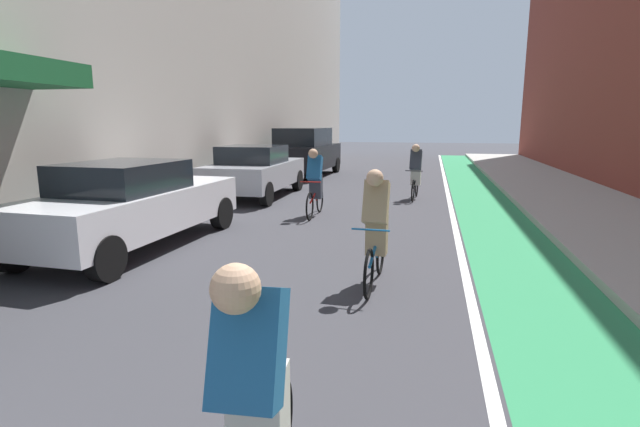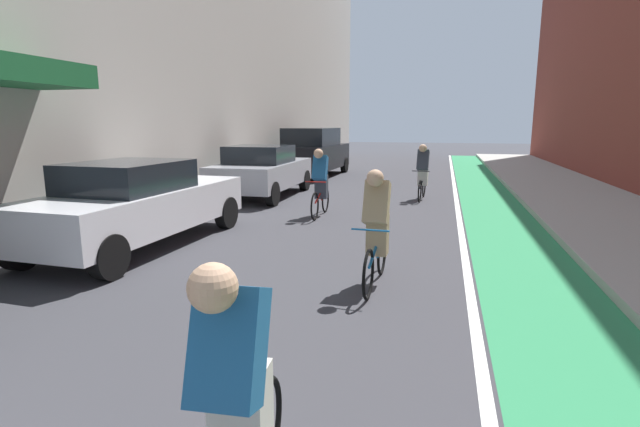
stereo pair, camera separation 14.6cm
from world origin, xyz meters
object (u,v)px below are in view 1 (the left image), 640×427
at_px(parked_suv_black, 305,152).
at_px(cyclist_far, 416,172).
at_px(cyclist_lead, 253,409).
at_px(parked_sedan_silver, 255,171).
at_px(cyclist_trailing, 315,181).
at_px(cyclist_mid, 376,224).
at_px(parked_sedan_white, 131,204).

distance_m(parked_suv_black, cyclist_far, 6.98).
xyz_separation_m(cyclist_lead, cyclist_far, (0.39, 11.94, -0.00)).
distance_m(parked_sedan_silver, cyclist_lead, 12.11).
relative_size(cyclist_trailing, cyclist_far, 1.01).
bearing_deg(cyclist_mid, cyclist_far, 88.02).
bearing_deg(parked_suv_black, cyclist_far, -47.87).
bearing_deg(parked_suv_black, cyclist_lead, -75.91).
height_order(parked_sedan_white, cyclist_far, cyclist_far).
xyz_separation_m(cyclist_mid, cyclist_far, (0.27, 7.69, -0.04)).
bearing_deg(cyclist_mid, cyclist_lead, -91.61).
relative_size(parked_sedan_silver, cyclist_mid, 2.51).
bearing_deg(cyclist_far, cyclist_mid, -91.98).
xyz_separation_m(cyclist_mid, cyclist_trailing, (-1.95, 4.56, -0.00)).
bearing_deg(cyclist_far, cyclist_trailing, -125.26).
bearing_deg(parked_sedan_white, parked_suv_black, 90.00).
relative_size(parked_sedan_silver, cyclist_trailing, 2.51).
distance_m(parked_sedan_white, parked_sedan_silver, 6.05).
distance_m(cyclist_lead, cyclist_far, 11.94).
xyz_separation_m(parked_sedan_white, cyclist_far, (4.68, 6.67, 0.02)).
height_order(cyclist_trailing, cyclist_far, cyclist_trailing).
relative_size(cyclist_mid, cyclist_trailing, 1.00).
distance_m(parked_sedan_silver, cyclist_mid, 8.34).
bearing_deg(parked_suv_black, cyclist_mid, -71.06).
height_order(cyclist_lead, cyclist_mid, cyclist_mid).
distance_m(cyclist_lead, cyclist_trailing, 8.99).
xyz_separation_m(parked_sedan_silver, cyclist_lead, (4.29, -11.32, 0.02)).
distance_m(cyclist_mid, cyclist_far, 7.70).
bearing_deg(parked_sedan_silver, parked_sedan_white, -90.02).
bearing_deg(cyclist_trailing, parked_sedan_white, -124.88).
relative_size(cyclist_lead, cyclist_far, 1.01).
bearing_deg(cyclist_far, cyclist_lead, -91.85).
relative_size(cyclist_lead, cyclist_trailing, 1.00).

